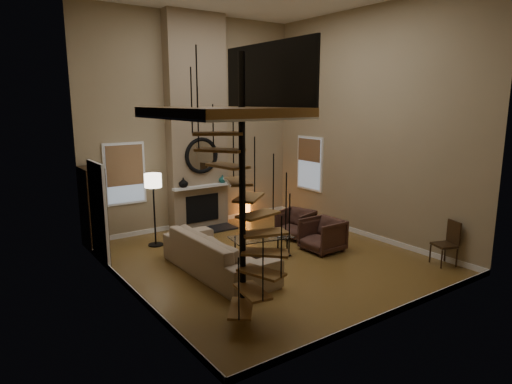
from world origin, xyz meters
TOP-DOWN VIEW (x-y plane):
  - ground at (0.00, 0.00)m, footprint 6.00×6.50m
  - back_wall at (0.00, 3.25)m, footprint 6.00×0.02m
  - front_wall at (0.00, -3.25)m, footprint 6.00×0.02m
  - left_wall at (-3.00, 0.00)m, footprint 0.02×6.50m
  - right_wall at (3.00, 0.00)m, footprint 0.02×6.50m
  - baseboard_back at (0.00, 3.24)m, footprint 6.00×0.02m
  - baseboard_front at (0.00, -3.24)m, footprint 6.00×0.02m
  - baseboard_left at (-2.99, 0.00)m, footprint 0.02×6.50m
  - baseboard_right at (2.99, 0.00)m, footprint 0.02×6.50m
  - chimney_breast at (0.00, 3.06)m, footprint 1.60×0.38m
  - hearth at (0.00, 2.57)m, footprint 1.50×0.60m
  - firebox at (0.00, 2.86)m, footprint 0.95×0.02m
  - mantel at (0.00, 2.78)m, footprint 1.70×0.18m
  - mirror_frame at (0.00, 2.84)m, footprint 0.94×0.10m
  - mirror_disc at (0.00, 2.85)m, footprint 0.80×0.01m
  - vase_left at (-0.55, 2.82)m, footprint 0.24×0.24m
  - vase_right at (0.60, 2.82)m, footprint 0.20×0.20m
  - window_back at (-1.90, 3.22)m, footprint 1.02×0.06m
  - window_right at (2.97, 2.00)m, footprint 0.06×1.02m
  - entry_door at (-2.95, 1.80)m, footprint 0.10×1.05m
  - loft at (-2.04, -1.80)m, footprint 1.70×2.20m
  - spiral_stair at (-1.78, -1.79)m, footprint 1.47×1.47m
  - hutch at (-2.82, 2.82)m, footprint 0.39×0.83m
  - sofa at (-1.25, -0.05)m, footprint 1.14×2.78m
  - armchair_near at (1.54, 0.80)m, footprint 0.97×0.95m
  - armchair_far at (1.43, -0.28)m, footprint 0.85×0.82m
  - coffee_table at (-0.02, 0.18)m, footprint 1.42×0.90m
  - bowl at (-0.02, 0.23)m, footprint 0.42×0.42m
  - book at (0.33, 0.03)m, footprint 0.19×0.26m
  - floor_lamp at (-1.59, 2.23)m, footprint 0.39×0.39m
  - accent_lamp at (1.59, 3.08)m, footprint 0.14×0.14m
  - side_chair at (2.82, -2.44)m, footprint 0.53×0.51m

SIDE VIEW (x-z plane):
  - ground at x=0.00m, z-range -0.01..0.00m
  - hearth at x=0.00m, z-range 0.00..0.04m
  - baseboard_back at x=0.00m, z-range 0.00..0.12m
  - baseboard_front at x=0.00m, z-range 0.00..0.12m
  - baseboard_left at x=-2.99m, z-range 0.00..0.12m
  - baseboard_right at x=2.99m, z-range 0.00..0.12m
  - accent_lamp at x=1.59m, z-range 0.00..0.50m
  - coffee_table at x=-0.02m, z-range 0.04..0.53m
  - armchair_near at x=1.54m, z-range 0.00..0.71m
  - armchair_far at x=1.43m, z-range -0.03..0.73m
  - sofa at x=-1.25m, z-range -0.01..0.80m
  - book at x=0.33m, z-range 0.45..0.48m
  - bowl at x=-0.02m, z-range 0.45..0.55m
  - side_chair at x=2.82m, z-range 0.07..0.98m
  - firebox at x=0.00m, z-range 0.19..0.91m
  - hutch at x=-2.82m, z-range 0.02..1.88m
  - entry_door at x=-2.95m, z-range -0.03..2.13m
  - mantel at x=0.00m, z-range 1.12..1.18m
  - vase_right at x=0.60m, z-range 1.18..1.39m
  - vase_left at x=-0.55m, z-range 1.18..1.43m
  - floor_lamp at x=-1.59m, z-range 0.56..2.27m
  - window_back at x=-1.90m, z-range 0.86..2.38m
  - window_right at x=2.97m, z-range 0.87..2.39m
  - spiral_stair at x=-1.78m, z-range -0.25..3.81m
  - mirror_frame at x=0.00m, z-range 1.48..2.42m
  - mirror_disc at x=0.00m, z-range 1.55..2.35m
  - back_wall at x=0.00m, z-range 0.00..5.50m
  - front_wall at x=0.00m, z-range 0.00..5.50m
  - left_wall at x=-3.00m, z-range 0.00..5.50m
  - right_wall at x=3.00m, z-range 0.00..5.50m
  - chimney_breast at x=0.00m, z-range 0.00..5.50m
  - loft at x=-2.04m, z-range 2.69..3.78m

